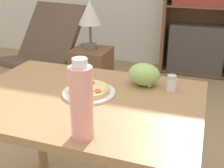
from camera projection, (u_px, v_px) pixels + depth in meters
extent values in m
cube|color=#A37549|center=(83.00, 100.00, 1.22)|extent=(1.02, 0.70, 0.03)
cylinder|color=#A37549|center=(39.00, 122.00, 1.75)|extent=(0.06, 0.06, 0.69)
cylinder|color=#A37549|center=(186.00, 150.00, 1.48)|extent=(0.06, 0.06, 0.69)
cylinder|color=white|center=(89.00, 93.00, 1.24)|extent=(0.23, 0.23, 0.01)
cylinder|color=#DBB26B|center=(89.00, 89.00, 1.23)|extent=(0.18, 0.18, 0.02)
cylinder|color=#EACC7A|center=(89.00, 87.00, 1.23)|extent=(0.16, 0.16, 0.00)
cylinder|color=#A83328|center=(80.00, 84.00, 1.25)|extent=(0.03, 0.03, 0.00)
cylinder|color=#A83328|center=(91.00, 83.00, 1.26)|extent=(0.03, 0.03, 0.00)
cylinder|color=#A83328|center=(97.00, 91.00, 1.18)|extent=(0.03, 0.03, 0.00)
cylinder|color=#A83328|center=(87.00, 88.00, 1.21)|extent=(0.02, 0.02, 0.00)
ellipsoid|color=#93BC5B|center=(144.00, 74.00, 1.31)|extent=(0.15, 0.12, 0.11)
sphere|color=#93BC5B|center=(136.00, 77.00, 1.29)|extent=(0.02, 0.02, 0.02)
sphere|color=#93BC5B|center=(145.00, 80.00, 1.28)|extent=(0.02, 0.02, 0.02)
sphere|color=#93BC5B|center=(147.00, 79.00, 1.33)|extent=(0.02, 0.02, 0.02)
sphere|color=#93BC5B|center=(139.00, 75.00, 1.30)|extent=(0.03, 0.03, 0.03)
sphere|color=#93BC5B|center=(141.00, 74.00, 1.33)|extent=(0.02, 0.02, 0.02)
sphere|color=#93BC5B|center=(151.00, 79.00, 1.36)|extent=(0.02, 0.02, 0.02)
sphere|color=#93BC5B|center=(135.00, 76.00, 1.28)|extent=(0.03, 0.03, 0.03)
sphere|color=#93BC5B|center=(153.00, 79.00, 1.30)|extent=(0.03, 0.03, 0.03)
sphere|color=#93BC5B|center=(135.00, 73.00, 1.33)|extent=(0.03, 0.03, 0.03)
sphere|color=#93BC5B|center=(149.00, 85.00, 1.29)|extent=(0.02, 0.02, 0.02)
cylinder|color=pink|center=(82.00, 103.00, 0.89)|extent=(0.08, 0.08, 0.25)
cylinder|color=white|center=(80.00, 63.00, 0.83)|extent=(0.05, 0.05, 0.03)
cylinder|color=white|center=(171.00, 84.00, 1.26)|extent=(0.04, 0.04, 0.06)
cylinder|color=#B7B7BC|center=(172.00, 77.00, 1.25)|extent=(0.04, 0.04, 0.01)
cube|color=black|center=(41.00, 90.00, 2.90)|extent=(0.70, 0.67, 0.10)
cube|color=brown|center=(33.00, 64.00, 2.71)|extent=(0.74, 0.63, 0.14)
cube|color=brown|center=(51.00, 33.00, 2.85)|extent=(0.72, 0.54, 0.55)
cube|color=brown|center=(167.00, 5.00, 3.30)|extent=(0.04, 0.31, 1.61)
cube|color=brown|center=(202.00, 5.00, 3.31)|extent=(0.82, 0.01, 1.61)
cube|color=brown|center=(194.00, 71.00, 3.49)|extent=(0.75, 0.30, 0.02)
cube|color=#4C423D|center=(196.00, 49.00, 3.35)|extent=(0.64, 0.22, 0.57)
cube|color=brown|center=(202.00, 6.00, 3.18)|extent=(0.75, 0.30, 0.02)
cube|color=brown|center=(92.00, 75.00, 2.70)|extent=(0.34, 0.34, 0.52)
cylinder|color=#665B51|center=(91.00, 46.00, 2.59)|extent=(0.11, 0.11, 0.05)
cylinder|color=#665B51|center=(90.00, 34.00, 2.54)|extent=(0.02, 0.02, 0.18)
cone|color=beige|center=(90.00, 12.00, 2.47)|extent=(0.21, 0.21, 0.21)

